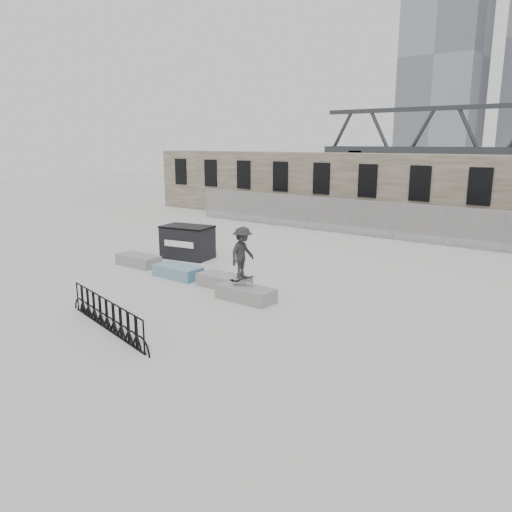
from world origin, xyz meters
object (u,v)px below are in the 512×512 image
(planter_center_right, at_px, (224,281))
(skateboarder, at_px, (242,253))
(planter_far_left, at_px, (138,260))
(bike_rack, at_px, (107,315))
(planter_center_left, at_px, (178,271))
(planter_offset, at_px, (246,293))
(dumpster, at_px, (188,242))

(planter_center_right, bearing_deg, skateboarder, -26.27)
(planter_center_right, bearing_deg, planter_far_left, 177.20)
(bike_rack, height_order, skateboarder, skateboarder)
(planter_center_left, height_order, skateboarder, skateboarder)
(planter_center_left, distance_m, planter_center_right, 2.34)
(planter_center_left, bearing_deg, bike_rack, -64.05)
(planter_center_right, bearing_deg, planter_offset, -24.10)
(planter_center_right, distance_m, dumpster, 5.15)
(skateboarder, bearing_deg, planter_center_left, 76.27)
(planter_center_right, distance_m, bike_rack, 5.21)
(planter_center_right, relative_size, dumpster, 0.81)
(planter_offset, height_order, bike_rack, bike_rack)
(planter_far_left, height_order, planter_center_left, same)
(dumpster, bearing_deg, planter_offset, -39.28)
(bike_rack, xyz_separation_m, skateboarder, (1.30, 4.48, 1.18))
(planter_far_left, bearing_deg, skateboarder, -8.45)
(planter_offset, bearing_deg, planter_center_right, 155.90)
(planter_far_left, distance_m, planter_offset, 6.73)
(planter_far_left, distance_m, planter_center_right, 5.07)
(bike_rack, bearing_deg, planter_center_left, 115.95)
(planter_far_left, xyz_separation_m, planter_center_right, (5.06, -0.25, 0.00))
(planter_far_left, distance_m, skateboarder, 6.73)
(planter_offset, bearing_deg, planter_far_left, 171.79)
(bike_rack, relative_size, skateboarder, 2.52)
(planter_center_left, bearing_deg, skateboarder, -9.80)
(skateboarder, bearing_deg, planter_offset, -90.18)
(dumpster, xyz_separation_m, bike_rack, (4.59, -7.79, -0.31))
(skateboarder, bearing_deg, bike_rack, 159.87)
(dumpster, xyz_separation_m, skateboarder, (5.89, -3.31, 0.86))
(planter_center_left, xyz_separation_m, planter_offset, (3.93, -0.65, 0.00))
(planter_offset, xyz_separation_m, skateboarder, (-0.13, -0.01, 1.36))
(dumpster, bearing_deg, bike_rack, -70.04)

